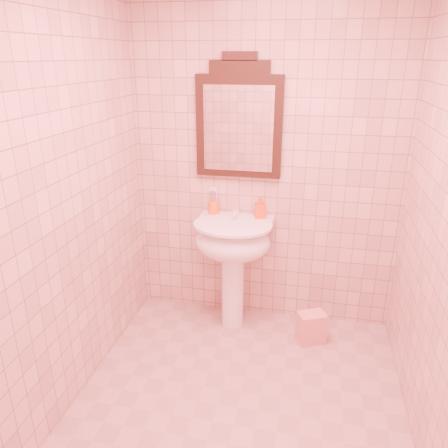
% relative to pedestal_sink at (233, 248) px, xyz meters
% --- Properties ---
extents(floor, '(2.20, 2.20, 0.00)m').
position_rel_pedestal_sink_xyz_m(floor, '(0.20, -0.87, -0.66)').
color(floor, tan).
rests_on(floor, ground).
extents(back_wall, '(2.00, 0.02, 2.50)m').
position_rel_pedestal_sink_xyz_m(back_wall, '(0.20, 0.23, 0.59)').
color(back_wall, beige).
rests_on(back_wall, floor).
extents(pedestal_sink, '(0.58, 0.58, 0.86)m').
position_rel_pedestal_sink_xyz_m(pedestal_sink, '(0.00, 0.00, 0.00)').
color(pedestal_sink, white).
rests_on(pedestal_sink, floor).
extents(faucet, '(0.04, 0.16, 0.11)m').
position_rel_pedestal_sink_xyz_m(faucet, '(0.00, 0.14, 0.26)').
color(faucet, white).
rests_on(faucet, pedestal_sink).
extents(mirror, '(0.62, 0.06, 0.87)m').
position_rel_pedestal_sink_xyz_m(mirror, '(0.00, 0.20, 0.91)').
color(mirror, black).
rests_on(mirror, back_wall).
extents(toothbrush_cup, '(0.08, 0.08, 0.19)m').
position_rel_pedestal_sink_xyz_m(toothbrush_cup, '(-0.19, 0.18, 0.25)').
color(toothbrush_cup, '#FF5215').
rests_on(toothbrush_cup, pedestal_sink).
extents(soap_dispenser, '(0.10, 0.10, 0.17)m').
position_rel_pedestal_sink_xyz_m(soap_dispenser, '(0.18, 0.15, 0.28)').
color(soap_dispenser, '#DB4912').
rests_on(soap_dispenser, pedestal_sink).
extents(towel, '(0.23, 0.20, 0.24)m').
position_rel_pedestal_sink_xyz_m(towel, '(0.62, -0.11, -0.54)').
color(towel, '#EF9F8D').
rests_on(towel, floor).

